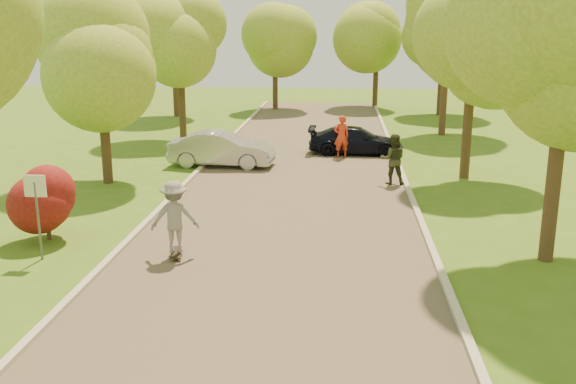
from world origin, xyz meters
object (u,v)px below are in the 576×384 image
(skateboarder, at_px, (175,217))
(dark_sedan, at_px, (356,140))
(silver_sedan, at_px, (222,149))
(person_olive, at_px, (393,159))
(longboard, at_px, (176,253))
(street_sign, at_px, (36,199))
(person_striped, at_px, (341,136))

(skateboarder, bearing_deg, dark_sedan, -121.35)
(silver_sedan, bearing_deg, person_olive, -106.79)
(person_olive, bearing_deg, longboard, 53.76)
(street_sign, bearing_deg, silver_sedan, 77.47)
(street_sign, xyz_separation_m, person_olive, (9.35, 8.68, -0.63))
(street_sign, distance_m, dark_sedan, 16.51)
(street_sign, bearing_deg, skateboarder, 8.21)
(person_olive, bearing_deg, street_sign, 42.98)
(street_sign, distance_m, silver_sedan, 11.55)
(silver_sedan, distance_m, longboard, 10.82)
(skateboarder, xyz_separation_m, person_olive, (6.03, 8.20, -0.12))
(street_sign, relative_size, skateboarder, 1.17)
(person_striped, bearing_deg, dark_sedan, -143.49)
(person_striped, bearing_deg, skateboarder, 56.34)
(silver_sedan, height_order, person_olive, person_olive)
(dark_sedan, relative_size, person_olive, 2.29)
(silver_sedan, height_order, person_striped, person_striped)
(street_sign, height_order, silver_sedan, street_sign)
(dark_sedan, height_order, person_striped, person_striped)
(street_sign, distance_m, person_olive, 12.77)
(longboard, distance_m, skateboarder, 0.95)
(person_striped, distance_m, person_olive, 5.18)
(silver_sedan, relative_size, person_olive, 2.32)
(dark_sedan, distance_m, person_olive, 5.82)
(dark_sedan, relative_size, longboard, 4.34)
(street_sign, relative_size, longboard, 2.20)
(dark_sedan, height_order, person_olive, person_olive)
(street_sign, height_order, skateboarder, street_sign)
(street_sign, distance_m, skateboarder, 3.39)
(person_olive, bearing_deg, dark_sedan, -77.48)
(skateboarder, bearing_deg, person_striped, -119.93)
(street_sign, relative_size, dark_sedan, 0.51)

